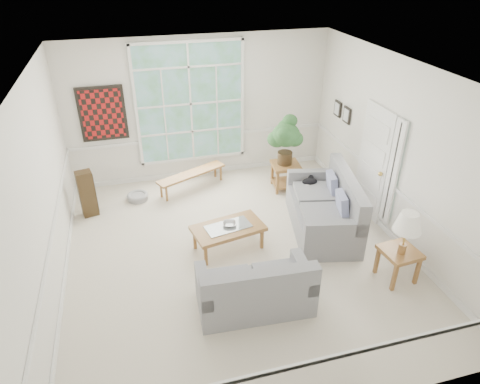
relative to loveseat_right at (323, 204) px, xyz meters
name	(u,v)px	position (x,y,z in m)	size (l,w,h in m)	color
floor	(237,253)	(-1.65, -0.30, -0.53)	(5.50, 6.00, 0.01)	beige
ceiling	(237,73)	(-1.65, -0.30, 2.48)	(5.50, 6.00, 0.02)	white
wall_back	(200,109)	(-1.65, 2.70, 0.98)	(5.50, 0.02, 3.00)	silver
wall_front	(321,320)	(-1.65, -3.30, 0.98)	(5.50, 0.02, 3.00)	silver
wall_left	(41,198)	(-4.40, -0.30, 0.98)	(0.02, 6.00, 3.00)	silver
wall_right	(398,153)	(1.10, -0.30, 0.98)	(0.02, 6.00, 3.00)	silver
window_back	(191,104)	(-1.85, 2.66, 1.13)	(2.30, 0.08, 2.40)	white
entry_door	(373,162)	(1.06, 0.30, 0.53)	(0.08, 0.90, 2.10)	white
door_sidelight	(393,173)	(1.06, -0.33, 0.63)	(0.08, 0.26, 1.90)	white
wall_art	(103,114)	(-3.60, 2.65, 1.08)	(0.90, 0.06, 1.10)	#5B1110
wall_frame_near	(346,115)	(1.06, 1.45, 1.03)	(0.04, 0.26, 0.32)	black
wall_frame_far	(337,109)	(1.06, 1.85, 1.03)	(0.04, 0.26, 0.32)	black
loveseat_right	(323,204)	(0.00, 0.00, 0.00)	(1.00, 1.93, 1.05)	gray
loveseat_front	(255,282)	(-1.72, -1.51, -0.10)	(1.58, 0.82, 0.86)	gray
coffee_table	(228,237)	(-1.76, -0.12, -0.31)	(1.17, 0.64, 0.43)	brown
pewter_bowl	(229,224)	(-1.73, -0.10, -0.06)	(0.27, 0.27, 0.07)	#9C9CA1
window_bench	(192,181)	(-2.00, 2.09, -0.34)	(1.55, 0.30, 0.36)	brown
end_table	(285,176)	(-0.11, 1.58, -0.24)	(0.56, 0.56, 0.56)	brown
houseplant	(286,140)	(-0.13, 1.62, 0.55)	(0.60, 0.60, 1.03)	#2A592A
side_table	(397,264)	(0.54, -1.53, -0.26)	(0.52, 0.52, 0.53)	brown
table_lamp	(406,234)	(0.52, -1.59, 0.36)	(0.40, 0.40, 0.69)	white
pet_bed	(138,197)	(-3.14, 1.92, -0.46)	(0.43, 0.43, 0.13)	gray
floor_speaker	(87,194)	(-4.05, 1.59, -0.07)	(0.28, 0.22, 0.91)	#392916
cat	(310,181)	(0.03, 0.69, 0.08)	(0.30, 0.21, 0.14)	black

